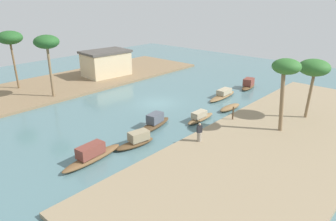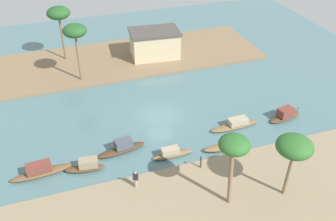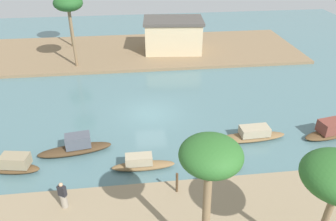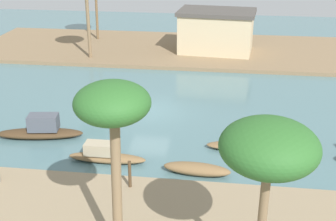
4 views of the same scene
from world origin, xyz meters
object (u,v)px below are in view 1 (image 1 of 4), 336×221
object	(u,v)px
sampan_foreground	(248,84)
palm_tree_right_tall	(47,43)
sampan_downstream_large	(200,117)
person_on_near_bank	(199,133)
mooring_post	(233,113)
sampan_with_red_awning	(92,155)
palm_tree_left_far	(314,68)
sampan_midstream	(230,108)
sampan_with_tall_canopy	(154,123)
sampan_open_hull	(223,95)
palm_tree_right_short	(10,38)
palm_tree_left_near	(286,69)
riverside_building	(106,63)
sampan_near_left_bank	(137,140)

from	to	relation	value
sampan_foreground	palm_tree_right_tall	world-z (taller)	palm_tree_right_tall
sampan_downstream_large	sampan_foreground	xyz separation A→B (m)	(13.36, 1.92, 0.11)
person_on_near_bank	mooring_post	distance (m)	6.01
sampan_with_red_awning	palm_tree_left_far	world-z (taller)	palm_tree_left_far
sampan_midstream	sampan_with_tall_canopy	bearing A→B (deg)	167.43
sampan_open_hull	palm_tree_right_short	bearing A→B (deg)	122.35
sampan_downstream_large	sampan_with_tall_canopy	xyz separation A→B (m)	(-4.21, 2.16, 0.08)
sampan_foreground	person_on_near_bank	distance (m)	18.22
palm_tree_right_short	sampan_open_hull	bearing A→B (deg)	-55.45
mooring_post	sampan_with_tall_canopy	bearing A→B (deg)	141.97
sampan_with_tall_canopy	person_on_near_bank	bearing A→B (deg)	-98.48
sampan_foreground	palm_tree_left_near	size ratio (longest dim) A/B	0.65
sampan_with_red_awning	sampan_midstream	xyz separation A→B (m)	(16.21, -1.91, -0.23)
sampan_downstream_large	person_on_near_bank	bearing A→B (deg)	-144.66
sampan_with_red_awning	sampan_foreground	bearing A→B (deg)	-3.38
sampan_with_red_awning	sampan_foreground	xyz separation A→B (m)	(24.98, 0.58, 0.01)
person_on_near_bank	palm_tree_left_far	xyz separation A→B (m)	(11.20, -4.71, 4.18)
sampan_midstream	palm_tree_right_tall	size ratio (longest dim) A/B	0.46
sampan_foreground	palm_tree_left_far	size ratio (longest dim) A/B	0.72
sampan_open_hull	sampan_downstream_large	world-z (taller)	sampan_downstream_large
palm_tree_left_near	riverside_building	xyz separation A→B (m)	(2.34, 27.31, -3.62)
sampan_foreground	palm_tree_left_near	world-z (taller)	palm_tree_left_near
palm_tree_right_tall	palm_tree_left_near	bearing A→B (deg)	-71.00
palm_tree_right_tall	riverside_building	xyz separation A→B (m)	(10.54, 3.47, -4.36)
sampan_open_hull	palm_tree_left_near	world-z (taller)	palm_tree_left_near
sampan_near_left_bank	palm_tree_right_short	xyz separation A→B (m)	(0.73, 22.95, 6.08)
person_on_near_bank	palm_tree_left_near	size ratio (longest dim) A/B	0.25
mooring_post	riverside_building	size ratio (longest dim) A/B	0.18
mooring_post	sampan_with_red_awning	bearing A→B (deg)	163.89
sampan_with_tall_canopy	sampan_midstream	size ratio (longest dim) A/B	1.49
person_on_near_bank	palm_tree_right_short	world-z (taller)	palm_tree_right_short
sampan_with_tall_canopy	riverside_building	xyz separation A→B (m)	(8.90, 18.32, 1.67)
palm_tree_left_far	riverside_building	xyz separation A→B (m)	(-2.31, 28.13, -3.03)
sampan_downstream_large	riverside_building	world-z (taller)	riverside_building
sampan_with_red_awning	sampan_with_tall_canopy	size ratio (longest dim) A/B	1.11
sampan_midstream	sampan_open_hull	bearing A→B (deg)	47.01
sampan_near_left_bank	sampan_midstream	bearing A→B (deg)	3.86
sampan_midstream	riverside_building	size ratio (longest dim) A/B	0.47
sampan_near_left_bank	palm_tree_right_tall	xyz separation A→B (m)	(1.92, 16.34, 6.02)
sampan_downstream_large	palm_tree_right_tall	world-z (taller)	palm_tree_right_tall
sampan_with_red_awning	palm_tree_left_near	xyz separation A→B (m)	(13.98, -8.16, 5.27)
sampan_with_red_awning	palm_tree_right_tall	xyz separation A→B (m)	(5.77, 15.68, 6.01)
mooring_post	person_on_near_bank	bearing A→B (deg)	-176.15
sampan_foreground	riverside_building	size ratio (longest dim) A/B	0.59
riverside_building	palm_tree_right_short	bearing A→B (deg)	170.33
sampan_near_left_bank	mooring_post	bearing A→B (deg)	-8.93
mooring_post	palm_tree_right_short	world-z (taller)	palm_tree_right_short
palm_tree_left_near	palm_tree_right_short	size ratio (longest dim) A/B	0.89
sampan_downstream_large	palm_tree_right_tall	distance (m)	19.00
sampan_with_red_awning	sampan_near_left_bank	bearing A→B (deg)	-14.45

